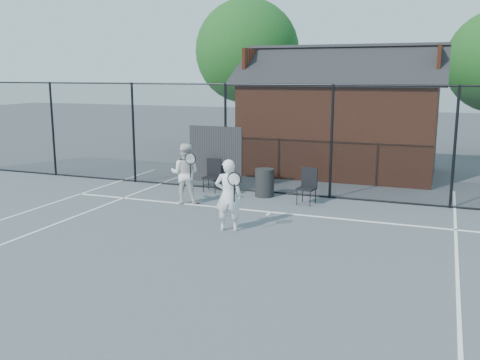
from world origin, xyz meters
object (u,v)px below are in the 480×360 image
(clubhouse, at_px, (341,124))
(player_back, at_px, (185,173))
(player_front, at_px, (228,195))
(chair_left, at_px, (212,176))
(waste_bin, at_px, (264,183))
(chair_right, at_px, (306,187))

(clubhouse, xyz_separation_m, player_back, (-2.84, -5.88, -0.83))
(player_front, bearing_deg, chair_left, 119.30)
(player_front, height_order, waste_bin, player_front)
(clubhouse, bearing_deg, player_back, -115.77)
(chair_left, xyz_separation_m, waste_bin, (1.57, -0.04, -0.07))
(waste_bin, bearing_deg, chair_right, -20.01)
(chair_right, bearing_deg, chair_left, 178.89)
(clubhouse, height_order, waste_bin, clubhouse)
(chair_left, bearing_deg, chair_right, -9.77)
(clubhouse, bearing_deg, waste_bin, -104.99)
(chair_left, relative_size, waste_bin, 1.18)
(player_front, relative_size, chair_right, 1.71)
(player_back, bearing_deg, waste_bin, 41.16)
(clubhouse, bearing_deg, chair_left, -122.09)
(player_front, height_order, chair_right, player_front)
(player_back, xyz_separation_m, waste_bin, (1.65, 1.44, -0.40))
(clubhouse, distance_m, player_front, 7.83)
(chair_right, relative_size, waste_bin, 1.19)
(clubhouse, xyz_separation_m, player_front, (-0.89, -7.74, -0.84))
(player_back, xyz_separation_m, chair_right, (2.92, 0.98, -0.33))
(clubhouse, distance_m, chair_left, 5.32)
(chair_right, bearing_deg, player_back, -152.62)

